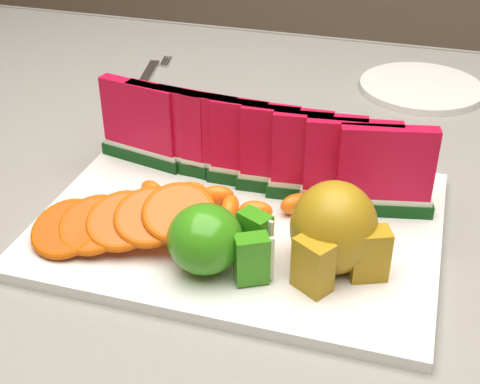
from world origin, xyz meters
The scene contains 11 objects.
table centered at (0.00, 0.00, 0.65)m, with size 1.40×0.90×0.75m.
tablecloth centered at (0.00, 0.00, 0.72)m, with size 1.53×1.03×0.20m.
platter centered at (0.03, -0.09, 0.76)m, with size 0.40×0.30×0.01m.
apple_cluster centered at (0.03, -0.18, 0.80)m, with size 0.10×0.08×0.06m.
pear_cluster centered at (0.13, -0.14, 0.81)m, with size 0.10×0.11×0.09m.
side_plate centered at (0.19, 0.32, 0.76)m, with size 0.23×0.23×0.01m.
fork centered at (-0.22, 0.24, 0.76)m, with size 0.05×0.19×0.00m.
watermelon_row centered at (0.03, -0.02, 0.82)m, with size 0.39×0.07×0.10m.
orange_fan_front centered at (-0.07, -0.16, 0.80)m, with size 0.19×0.12×0.05m.
orange_fan_back centered at (0.03, 0.03, 0.79)m, with size 0.33×0.10×0.05m.
tangerine_segments centered at (0.01, -0.08, 0.78)m, with size 0.19×0.06×0.02m.
Camera 1 is at (0.19, -0.63, 1.16)m, focal length 50.00 mm.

